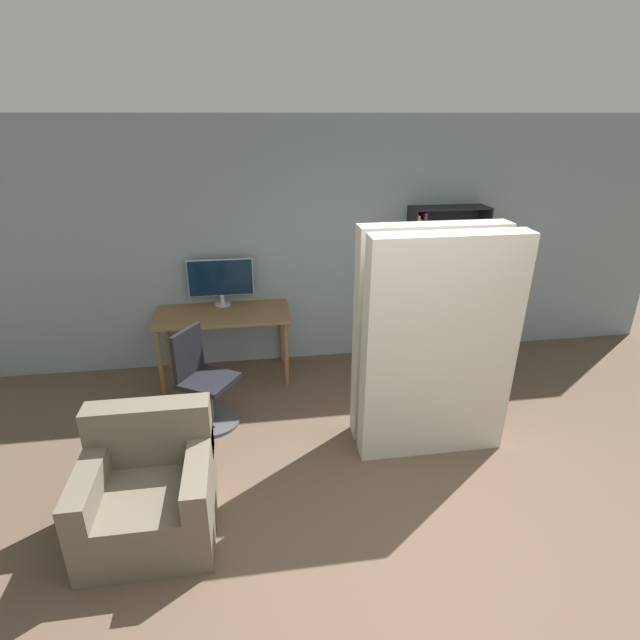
{
  "coord_description": "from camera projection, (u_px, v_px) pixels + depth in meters",
  "views": [
    {
      "loc": [
        -0.95,
        -2.18,
        2.69
      ],
      "look_at": [
        -0.35,
        1.73,
        1.05
      ],
      "focal_mm": 28.0,
      "sensor_mm": 36.0,
      "label": 1
    }
  ],
  "objects": [
    {
      "name": "wall_back",
      "position": [
        332.0,
        244.0,
        5.53
      ],
      "size": [
        8.0,
        0.06,
        2.7
      ],
      "color": "gray",
      "rests_on": "ground"
    },
    {
      "name": "bookshelf",
      "position": [
        432.0,
        286.0,
        5.74
      ],
      "size": [
        0.85,
        0.32,
        1.76
      ],
      "color": "black",
      "rests_on": "ground"
    },
    {
      "name": "office_chair",
      "position": [
        204.0,
        387.0,
        4.58
      ],
      "size": [
        0.61,
        0.61,
        0.92
      ],
      "color": "#4C4C51",
      "rests_on": "ground"
    },
    {
      "name": "desk",
      "position": [
        223.0,
        321.0,
        5.28
      ],
      "size": [
        1.4,
        0.69,
        0.75
      ],
      "color": "brown",
      "rests_on": "ground"
    },
    {
      "name": "mattress_far",
      "position": [
        426.0,
        334.0,
        4.24
      ],
      "size": [
        1.23,
        0.22,
        1.9
      ],
      "color": "beige",
      "rests_on": "ground"
    },
    {
      "name": "armchair",
      "position": [
        150.0,
        490.0,
        3.39
      ],
      "size": [
        0.85,
        0.8,
        0.85
      ],
      "color": "#665B4C",
      "rests_on": "ground"
    },
    {
      "name": "ground_plane",
      "position": [
        416.0,
        573.0,
        3.15
      ],
      "size": [
        16.0,
        16.0,
        0.0
      ],
      "primitive_type": "plane",
      "color": "brown"
    },
    {
      "name": "monitor",
      "position": [
        221.0,
        279.0,
        5.36
      ],
      "size": [
        0.7,
        0.17,
        0.52
      ],
      "color": "#B7B7BC",
      "rests_on": "desk"
    },
    {
      "name": "mattress_near",
      "position": [
        440.0,
        350.0,
        3.96
      ],
      "size": [
        1.23,
        0.27,
        1.9
      ],
      "color": "beige",
      "rests_on": "ground"
    }
  ]
}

